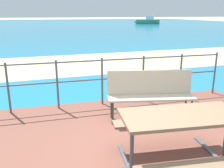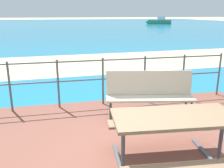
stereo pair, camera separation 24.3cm
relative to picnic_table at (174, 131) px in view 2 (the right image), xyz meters
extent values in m
plane|color=tan|center=(-0.40, 0.30, -0.65)|extent=(240.00, 240.00, 0.00)
cube|color=brown|center=(-0.40, 0.30, -0.62)|extent=(6.40, 5.20, 0.06)
cube|color=teal|center=(-0.40, 40.30, -0.64)|extent=(90.00, 90.00, 0.01)
cube|color=tan|center=(-0.40, 7.81, -0.64)|extent=(54.15, 7.00, 0.01)
cube|color=#7A6047|center=(0.00, 0.00, 0.19)|extent=(1.59, 0.84, 0.04)
cube|color=#7A6047|center=(0.05, 0.59, -0.15)|extent=(1.55, 0.40, 0.04)
cylinder|color=#4C5156|center=(-0.64, 0.06, -0.20)|extent=(0.05, 0.05, 0.77)
cylinder|color=#4C5156|center=(0.64, -0.06, -0.20)|extent=(0.05, 0.05, 0.77)
cube|color=#4C5156|center=(0.64, -0.06, -0.57)|extent=(0.19, 1.44, 0.03)
cube|color=#BCAD93|center=(0.30, 1.57, -0.13)|extent=(1.70, 0.71, 0.04)
cube|color=#BCAD93|center=(0.33, 1.75, 0.13)|extent=(1.64, 0.38, 0.47)
cylinder|color=#2D3833|center=(-0.47, 1.57, -0.36)|extent=(0.04, 0.04, 0.46)
cylinder|color=#2D3833|center=(-0.41, 1.86, -0.36)|extent=(0.04, 0.04, 0.46)
cylinder|color=#2D3833|center=(1.00, 1.28, -0.36)|extent=(0.04, 0.04, 0.46)
cylinder|color=#2D3833|center=(1.06, 1.57, -0.36)|extent=(0.04, 0.04, 0.46)
cylinder|color=#4C5156|center=(-2.37, 2.68, -0.05)|extent=(0.04, 0.04, 1.07)
cylinder|color=#4C5156|center=(-1.38, 2.68, -0.05)|extent=(0.04, 0.04, 1.07)
cylinder|color=#4C5156|center=(-0.40, 2.68, -0.05)|extent=(0.04, 0.04, 1.07)
cylinder|color=#4C5156|center=(0.58, 2.68, -0.05)|extent=(0.04, 0.04, 1.07)
cylinder|color=#4C5156|center=(1.57, 2.68, -0.05)|extent=(0.04, 0.04, 1.07)
cylinder|color=#4C5156|center=(2.55, 2.68, -0.05)|extent=(0.04, 0.04, 1.07)
cylinder|color=#4C5156|center=(-0.40, 2.68, 0.43)|extent=(5.90, 0.03, 0.03)
cylinder|color=#4C5156|center=(-0.40, 2.68, 0.00)|extent=(5.90, 0.03, 0.03)
cube|color=#338466|center=(18.44, 43.39, -0.23)|extent=(4.65, 2.83, 0.81)
cube|color=silver|center=(18.76, 43.27, 0.53)|extent=(1.78, 1.49, 0.72)
cone|color=#338466|center=(16.12, 44.27, -0.23)|extent=(0.73, 0.86, 0.73)
camera|label=1|loc=(-1.61, -2.50, 1.42)|focal=39.51mm
camera|label=2|loc=(-1.38, -2.56, 1.42)|focal=39.51mm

